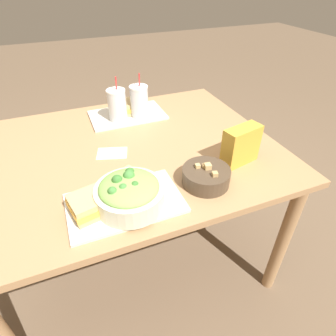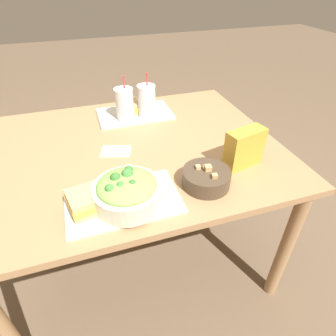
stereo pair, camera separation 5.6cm
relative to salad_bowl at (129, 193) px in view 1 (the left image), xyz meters
The scene contains 13 objects.
ground_plane 0.90m from the salad_bowl, 75.60° to the left, with size 12.00×12.00×0.00m, color brown.
dining_table 0.41m from the salad_bowl, 75.60° to the left, with size 1.31×1.04×0.75m.
tray_near 0.06m from the salad_bowl, 130.93° to the left, with size 0.39×0.24×0.01m.
tray_far 0.70m from the salad_bowl, 75.59° to the left, with size 0.39×0.24×0.01m.
salad_bowl is the anchor object (origin of this frame).
soup_bowl 0.30m from the salad_bowl, ahead, with size 0.18×0.18×0.08m.
sandwich_near 0.13m from the salad_bowl, behind, with size 0.14×0.14×0.06m.
baguette_near 0.11m from the salad_bowl, 101.31° to the left, with size 0.16×0.12×0.06m.
sandwich_far 0.72m from the salad_bowl, 74.80° to the left, with size 0.13×0.13×0.06m.
drink_cup_dark 0.64m from the salad_bowl, 79.57° to the left, with size 0.09×0.09×0.23m.
drink_cup_red 0.67m from the salad_bowl, 69.78° to the left, with size 0.09×0.09×0.23m.
chip_bag 0.50m from the salad_bowl, 10.36° to the left, with size 0.17×0.10×0.16m.
napkin_folded 0.35m from the salad_bowl, 87.66° to the left, with size 0.15×0.12×0.00m.
Camera 1 is at (-0.24, -1.06, 1.43)m, focal length 30.00 mm.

